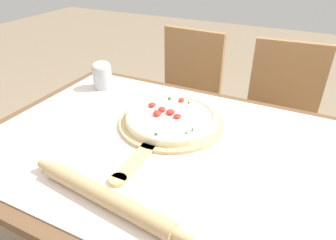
{
  "coord_description": "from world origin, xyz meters",
  "views": [
    {
      "loc": [
        0.35,
        -0.71,
        1.32
      ],
      "look_at": [
        -0.04,
        0.09,
        0.79
      ],
      "focal_mm": 32.0,
      "sensor_mm": 36.0,
      "label": 1
    }
  ],
  "objects_px": {
    "rolling_pin": "(105,197)",
    "chair_left": "(185,94)",
    "pizza_peel": "(169,124)",
    "flour_cup": "(102,75)",
    "chair_right": "(280,114)",
    "pizza": "(172,117)"
  },
  "relations": [
    {
      "from": "rolling_pin",
      "to": "chair_left",
      "type": "relative_size",
      "value": 0.55
    },
    {
      "from": "pizza_peel",
      "to": "flour_cup",
      "type": "xyz_separation_m",
      "value": [
        -0.41,
        0.17,
        0.06
      ]
    },
    {
      "from": "pizza_peel",
      "to": "chair_right",
      "type": "xyz_separation_m",
      "value": [
        0.32,
        0.73,
        -0.25
      ]
    },
    {
      "from": "pizza_peel",
      "to": "chair_left",
      "type": "xyz_separation_m",
      "value": [
        -0.24,
        0.73,
        -0.25
      ]
    },
    {
      "from": "pizza_peel",
      "to": "chair_right",
      "type": "bearing_deg",
      "value": 66.45
    },
    {
      "from": "rolling_pin",
      "to": "chair_right",
      "type": "relative_size",
      "value": 0.55
    },
    {
      "from": "rolling_pin",
      "to": "flour_cup",
      "type": "height_order",
      "value": "flour_cup"
    },
    {
      "from": "rolling_pin",
      "to": "pizza",
      "type": "bearing_deg",
      "value": 92.48
    },
    {
      "from": "chair_left",
      "to": "chair_right",
      "type": "relative_size",
      "value": 1.0
    },
    {
      "from": "chair_right",
      "to": "chair_left",
      "type": "bearing_deg",
      "value": 176.27
    },
    {
      "from": "chair_right",
      "to": "pizza_peel",
      "type": "bearing_deg",
      "value": -117.28
    },
    {
      "from": "pizza_peel",
      "to": "pizza",
      "type": "height_order",
      "value": "pizza"
    },
    {
      "from": "rolling_pin",
      "to": "chair_left",
      "type": "bearing_deg",
      "value": 102.88
    },
    {
      "from": "rolling_pin",
      "to": "chair_left",
      "type": "distance_m",
      "value": 1.19
    },
    {
      "from": "pizza",
      "to": "chair_right",
      "type": "height_order",
      "value": "chair_right"
    },
    {
      "from": "flour_cup",
      "to": "pizza",
      "type": "bearing_deg",
      "value": -19.79
    },
    {
      "from": "pizza",
      "to": "flour_cup",
      "type": "bearing_deg",
      "value": 160.21
    },
    {
      "from": "pizza_peel",
      "to": "flour_cup",
      "type": "relative_size",
      "value": 4.55
    },
    {
      "from": "pizza",
      "to": "chair_right",
      "type": "relative_size",
      "value": 0.37
    },
    {
      "from": "pizza",
      "to": "rolling_pin",
      "type": "xyz_separation_m",
      "value": [
        0.02,
        -0.42,
        -0.0
      ]
    },
    {
      "from": "pizza_peel",
      "to": "rolling_pin",
      "type": "height_order",
      "value": "rolling_pin"
    },
    {
      "from": "pizza",
      "to": "flour_cup",
      "type": "relative_size",
      "value": 2.7
    }
  ]
}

